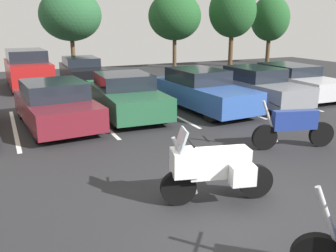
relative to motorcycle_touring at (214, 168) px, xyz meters
The scene contains 15 objects.
ground 0.88m from the motorcycle_touring, 64.70° to the right, with size 44.00×44.00×0.10m, color #262628.
motorcycle_touring is the anchor object (origin of this frame).
motorcycle_second 3.85m from the motorcycle_touring, 25.46° to the left, with size 2.22×0.83×1.32m.
parking_stripes 6.76m from the motorcycle_touring, 93.83° to the left, with size 21.23×4.92×0.01m.
car_maroon 6.78m from the motorcycle_touring, 105.49° to the left, with size 2.26×4.49×1.43m.
car_green 7.07m from the motorcycle_touring, 84.47° to the left, with size 2.13×4.87×1.45m.
car_blue 7.45m from the motorcycle_touring, 61.38° to the left, with size 2.06×4.92×1.49m.
car_grey 8.85m from the motorcycle_touring, 46.88° to the left, with size 1.86×4.71×1.46m.
car_silver 11.08m from the motorcycle_touring, 39.47° to the left, with size 2.03×4.75×1.38m.
car_far_red 14.46m from the motorcycle_touring, 97.90° to the left, with size 2.02×4.56×1.89m.
car_far_black 14.04m from the motorcycle_touring, 87.32° to the left, with size 1.95×4.61×1.43m.
tree_far_left 25.12m from the motorcycle_touring, 47.96° to the left, with size 3.05×3.05×5.23m.
tree_far_right 22.10m from the motorcycle_touring, 54.75° to the left, with size 3.43×3.43×5.87m.
tree_center_right 20.69m from the motorcycle_touring, 85.91° to the left, with size 4.10×4.10×5.37m.
tree_right 20.57m from the motorcycle_touring, 65.95° to the left, with size 3.70×3.70×5.25m.
Camera 1 is at (-3.56, -4.74, 3.22)m, focal length 38.80 mm.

